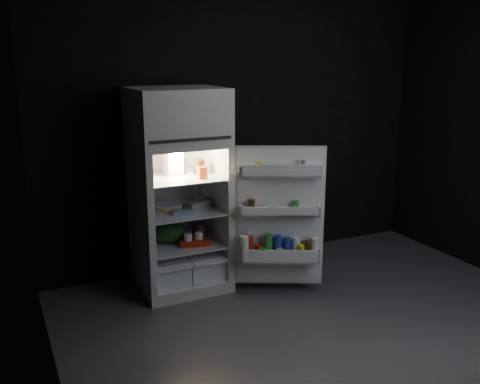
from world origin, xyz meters
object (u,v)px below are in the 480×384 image
milk_jug (173,161)px  fridge_door (279,220)px  refrigerator (178,183)px  egg_carton (199,205)px  yogurt_tray (195,242)px

milk_jug → fridge_door: bearing=-40.3°
fridge_door → refrigerator: bearing=142.7°
milk_jug → egg_carton: bearing=-36.8°
refrigerator → egg_carton: 0.27m
refrigerator → fridge_door: (0.71, -0.54, -0.28)m
fridge_door → yogurt_tray: size_ratio=4.70×
refrigerator → egg_carton: size_ratio=6.78×
refrigerator → milk_jug: size_ratio=7.42×
fridge_door → egg_carton: bearing=140.4°
egg_carton → fridge_door: bearing=-62.9°
refrigerator → yogurt_tray: size_ratio=6.86×
refrigerator → egg_carton: bearing=-28.2°
fridge_door → egg_carton: 0.72m
fridge_door → yogurt_tray: (-0.63, 0.38, -0.23)m
yogurt_tray → egg_carton: bearing=60.4°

